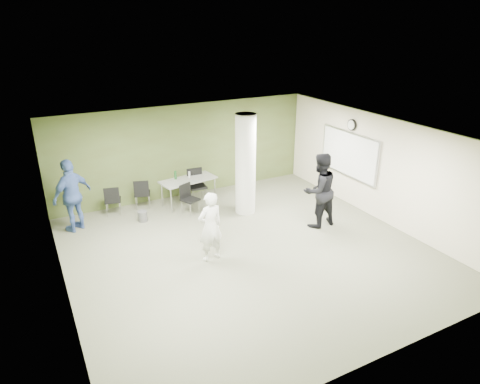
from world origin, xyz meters
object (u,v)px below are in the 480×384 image
folding_table (188,181)px  man_blue (72,195)px  chair_back_left (112,199)px  woman_white (210,227)px  man_black (319,190)px

folding_table → man_blue: size_ratio=0.90×
folding_table → chair_back_left: 2.17m
folding_table → chair_back_left: size_ratio=2.01×
folding_table → chair_back_left: folding_table is taller
chair_back_left → man_blue: (-1.05, -0.44, 0.46)m
woman_white → man_black: (3.19, 0.28, 0.17)m
man_black → folding_table: bearing=-52.5°
chair_back_left → folding_table: bearing=-171.8°
woman_white → folding_table: bearing=-109.6°
man_black → man_blue: (-5.67, 2.70, -0.04)m
chair_back_left → man_blue: man_blue is taller
woman_white → man_blue: 3.88m
folding_table → man_blue: bearing=174.9°
folding_table → chair_back_left: (-2.15, 0.23, -0.22)m
woman_white → man_black: 3.21m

